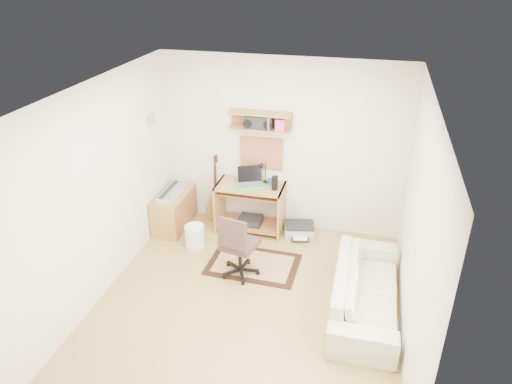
% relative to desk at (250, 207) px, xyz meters
% --- Properties ---
extents(floor, '(3.60, 4.00, 0.01)m').
position_rel_desk_xyz_m(floor, '(0.41, -1.73, -0.38)').
color(floor, '#A78A45').
rests_on(floor, ground).
extents(ceiling, '(3.60, 4.00, 0.01)m').
position_rel_desk_xyz_m(ceiling, '(0.41, -1.73, 2.23)').
color(ceiling, white).
rests_on(ceiling, ground).
extents(back_wall, '(3.60, 0.01, 2.60)m').
position_rel_desk_xyz_m(back_wall, '(0.41, 0.28, 0.93)').
color(back_wall, beige).
rests_on(back_wall, ground).
extents(left_wall, '(0.01, 4.00, 2.60)m').
position_rel_desk_xyz_m(left_wall, '(-1.40, -1.73, 0.93)').
color(left_wall, beige).
rests_on(left_wall, ground).
extents(right_wall, '(0.01, 4.00, 2.60)m').
position_rel_desk_xyz_m(right_wall, '(2.21, -1.73, 0.93)').
color(right_wall, beige).
rests_on(right_wall, ground).
extents(wall_shelf, '(0.90, 0.25, 0.26)m').
position_rel_desk_xyz_m(wall_shelf, '(0.11, 0.15, 1.32)').
color(wall_shelf, '#AC803C').
rests_on(wall_shelf, back_wall).
extents(cork_board, '(0.64, 0.03, 0.49)m').
position_rel_desk_xyz_m(cork_board, '(0.11, 0.25, 0.79)').
color(cork_board, tan).
rests_on(cork_board, back_wall).
extents(wall_photo, '(0.02, 0.20, 0.15)m').
position_rel_desk_xyz_m(wall_photo, '(-1.38, -0.23, 1.34)').
color(wall_photo, '#4C8CBF').
rests_on(wall_photo, left_wall).
extents(desk, '(1.00, 0.55, 0.75)m').
position_rel_desk_xyz_m(desk, '(0.00, 0.00, 0.00)').
color(desk, '#AC803C').
rests_on(desk, floor).
extents(laptop, '(0.47, 0.47, 0.27)m').
position_rel_desk_xyz_m(laptop, '(0.02, -0.02, 0.51)').
color(laptop, silver).
rests_on(laptop, desk).
extents(speaker, '(0.09, 0.09, 0.21)m').
position_rel_desk_xyz_m(speaker, '(0.38, -0.05, 0.48)').
color(speaker, black).
rests_on(speaker, desk).
extents(desk_lamp, '(0.11, 0.11, 0.33)m').
position_rel_desk_xyz_m(desk_lamp, '(0.20, 0.14, 0.54)').
color(desk_lamp, black).
rests_on(desk_lamp, desk).
extents(pencil_cup, '(0.06, 0.06, 0.09)m').
position_rel_desk_xyz_m(pencil_cup, '(0.28, 0.10, 0.42)').
color(pencil_cup, '#304392').
rests_on(pencil_cup, desk).
extents(boombox, '(0.39, 0.18, 0.20)m').
position_rel_desk_xyz_m(boombox, '(0.10, 0.15, 1.30)').
color(boombox, black).
rests_on(boombox, wall_shelf).
extents(rug, '(1.24, 0.84, 0.02)m').
position_rel_desk_xyz_m(rug, '(0.28, -0.91, -0.37)').
color(rug, '#CDB989').
rests_on(rug, floor).
extents(task_chair, '(0.56, 0.56, 0.93)m').
position_rel_desk_xyz_m(task_chair, '(0.16, -1.15, 0.09)').
color(task_chair, '#382621').
rests_on(task_chair, floor).
extents(cabinet, '(0.40, 0.90, 0.55)m').
position_rel_desk_xyz_m(cabinet, '(-1.17, -0.18, -0.10)').
color(cabinet, '#AC803C').
rests_on(cabinet, floor).
extents(music_keyboard, '(0.23, 0.72, 0.06)m').
position_rel_desk_xyz_m(music_keyboard, '(-1.17, -0.18, 0.21)').
color(music_keyboard, '#B2B5BA').
rests_on(music_keyboard, cabinet).
extents(guitar, '(0.34, 0.28, 1.08)m').
position_rel_desk_xyz_m(guitar, '(-0.61, 0.13, 0.17)').
color(guitar, '#A67533').
rests_on(guitar, floor).
extents(waste_basket, '(0.32, 0.32, 0.34)m').
position_rel_desk_xyz_m(waste_basket, '(-0.66, -0.67, -0.21)').
color(waste_basket, white).
rests_on(waste_basket, floor).
extents(printer, '(0.50, 0.43, 0.17)m').
position_rel_desk_xyz_m(printer, '(0.76, 0.02, -0.29)').
color(printer, '#A5A8AA').
rests_on(printer, floor).
extents(sofa, '(0.55, 1.90, 0.74)m').
position_rel_desk_xyz_m(sofa, '(1.79, -1.45, -0.00)').
color(sofa, beige).
rests_on(sofa, floor).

